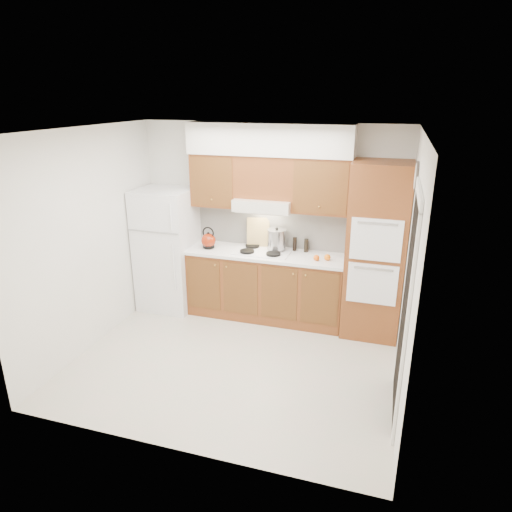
{
  "coord_description": "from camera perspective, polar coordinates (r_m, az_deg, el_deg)",
  "views": [
    {
      "loc": [
        1.58,
        -4.34,
        2.93
      ],
      "look_at": [
        0.11,
        0.45,
        1.15
      ],
      "focal_mm": 32.0,
      "sensor_mm": 36.0,
      "label": 1
    }
  ],
  "objects": [
    {
      "name": "ceiling",
      "position": [
        4.63,
        -3.08,
        15.45
      ],
      "size": [
        3.6,
        3.6,
        0.0
      ],
      "primitive_type": "plane",
      "color": "white",
      "rests_on": "wall_back"
    },
    {
      "name": "wall_back",
      "position": [
        6.27,
        1.81,
        4.47
      ],
      "size": [
        3.6,
        0.02,
        2.6
      ],
      "primitive_type": "cube",
      "color": "white",
      "rests_on": "floor"
    },
    {
      "name": "upper_cab_right",
      "position": [
        5.84,
        8.29,
        8.7
      ],
      "size": [
        0.73,
        0.33,
        0.7
      ],
      "primitive_type": "cube",
      "color": "brown",
      "rests_on": "wall_back"
    },
    {
      "name": "upper_cab_left",
      "position": [
        6.22,
        -5.0,
        9.48
      ],
      "size": [
        0.63,
        0.33,
        0.7
      ],
      "primitive_type": "cube",
      "color": "brown",
      "rests_on": "wall_back"
    },
    {
      "name": "wall_left",
      "position": [
        5.74,
        -20.01,
        1.84
      ],
      "size": [
        0.02,
        3.0,
        2.6
      ],
      "primitive_type": "cube",
      "color": "white",
      "rests_on": "floor"
    },
    {
      "name": "condiment_a",
      "position": [
        6.15,
        4.86,
        1.5
      ],
      "size": [
        0.07,
        0.07,
        0.19
      ],
      "primitive_type": "cylinder",
      "rotation": [
        0.0,
        0.0,
        -0.37
      ],
      "color": "black",
      "rests_on": "countertop"
    },
    {
      "name": "cooktop",
      "position": [
        6.11,
        0.83,
        0.6
      ],
      "size": [
        0.74,
        0.5,
        0.01
      ],
      "primitive_type": "cube",
      "color": "white",
      "rests_on": "countertop"
    },
    {
      "name": "doorway",
      "position": [
        4.42,
        18.16,
        -6.67
      ],
      "size": [
        0.02,
        0.9,
        2.1
      ],
      "primitive_type": "cube",
      "color": "black",
      "rests_on": "floor"
    },
    {
      "name": "cutting_board",
      "position": [
        6.26,
        0.27,
        2.95
      ],
      "size": [
        0.32,
        0.18,
        0.41
      ],
      "primitive_type": "cube",
      "rotation": [
        -0.21,
        0.0,
        0.26
      ],
      "color": "tan",
      "rests_on": "countertop"
    },
    {
      "name": "wall_right",
      "position": [
        4.64,
        18.61,
        -2.06
      ],
      "size": [
        0.02,
        3.0,
        2.6
      ],
      "primitive_type": "cube",
      "color": "white",
      "rests_on": "floor"
    },
    {
      "name": "soffit",
      "position": [
        5.9,
        1.69,
        14.39
      ],
      "size": [
        2.13,
        0.36,
        0.4
      ],
      "primitive_type": "cube",
      "color": "silver",
      "rests_on": "wall_back"
    },
    {
      "name": "stock_pot",
      "position": [
        6.11,
        2.59,
        2.09
      ],
      "size": [
        0.29,
        0.29,
        0.26
      ],
      "primitive_type": "cylinder",
      "rotation": [
        0.0,
        0.0,
        -0.17
      ],
      "color": "#ADADB1",
      "rests_on": "cooktop"
    },
    {
      "name": "condiment_b",
      "position": [
        6.11,
        6.29,
        1.32
      ],
      "size": [
        0.07,
        0.07,
        0.18
      ],
      "primitive_type": "cylinder",
      "rotation": [
        0.0,
        0.0,
        0.22
      ],
      "color": "black",
      "rests_on": "countertop"
    },
    {
      "name": "kettle",
      "position": [
        6.25,
        -5.97,
        1.94
      ],
      "size": [
        0.25,
        0.25,
        0.2
      ],
      "primitive_type": "sphere",
      "rotation": [
        0.0,
        0.0,
        -0.35
      ],
      "color": "maroon",
      "rests_on": "countertop"
    },
    {
      "name": "wall_clock",
      "position": [
        4.96,
        19.43,
        9.42
      ],
      "size": [
        0.02,
        0.3,
        0.3
      ],
      "primitive_type": "cylinder",
      "rotation": [
        0.0,
        1.57,
        0.0
      ],
      "color": "#3F3833",
      "rests_on": "wall_right"
    },
    {
      "name": "orange_far",
      "position": [
        5.82,
        7.56,
        -0.22
      ],
      "size": [
        0.09,
        0.09,
        0.08
      ],
      "primitive_type": "sphere",
      "rotation": [
        0.0,
        0.0,
        0.26
      ],
      "color": "#F55D0C",
      "rests_on": "countertop"
    },
    {
      "name": "orange_near",
      "position": [
        5.85,
        8.91,
        -0.17
      ],
      "size": [
        0.1,
        0.1,
        0.08
      ],
      "primitive_type": "sphere",
      "rotation": [
        0.0,
        0.0,
        -0.22
      ],
      "color": "#FF590D",
      "rests_on": "countertop"
    },
    {
      "name": "range_hood",
      "position": [
        6.0,
        1.04,
        6.49
      ],
      "size": [
        0.75,
        0.45,
        0.15
      ],
      "primitive_type": "cube",
      "color": "silver",
      "rests_on": "wall_back"
    },
    {
      "name": "backsplash",
      "position": [
        6.27,
        1.99,
        3.71
      ],
      "size": [
        2.11,
        0.03,
        0.56
      ],
      "primitive_type": "cube",
      "color": "white",
      "rests_on": "countertop"
    },
    {
      "name": "oven_cabinet",
      "position": [
        5.82,
        14.74,
        0.55
      ],
      "size": [
        0.7,
        0.65,
        2.2
      ],
      "primitive_type": "cube",
      "color": "brown",
      "rests_on": "floor"
    },
    {
      "name": "fridge",
      "position": [
        6.58,
        -10.97,
        0.83
      ],
      "size": [
        0.75,
        0.72,
        1.72
      ],
      "primitive_type": "cube",
      "color": "white",
      "rests_on": "floor"
    },
    {
      "name": "condiment_c",
      "position": [
        6.17,
        6.28,
        1.4
      ],
      "size": [
        0.07,
        0.07,
        0.16
      ],
      "primitive_type": "cylinder",
      "rotation": [
        0.0,
        0.0,
        -0.22
      ],
      "color": "black",
      "rests_on": "countertop"
    },
    {
      "name": "base_cabinets",
      "position": [
        6.27,
        1.23,
        -3.76
      ],
      "size": [
        2.11,
        0.6,
        0.9
      ],
      "primitive_type": "cube",
      "color": "brown",
      "rests_on": "floor"
    },
    {
      "name": "upper_cab_over_hood",
      "position": [
        5.98,
        1.22,
        9.88
      ],
      "size": [
        0.75,
        0.33,
        0.55
      ],
      "primitive_type": "cube",
      "color": "brown",
      "rests_on": "range_hood"
    },
    {
      "name": "countertop",
      "position": [
        6.09,
        1.23,
        0.27
      ],
      "size": [
        2.13,
        0.62,
        0.04
      ],
      "primitive_type": "cube",
      "color": "white",
      "rests_on": "base_cabinets"
    },
    {
      "name": "floor",
      "position": [
        5.47,
        -2.58,
        -12.85
      ],
      "size": [
        3.6,
        3.6,
        0.0
      ],
      "primitive_type": "plane",
      "color": "#BDB7A5",
      "rests_on": "ground"
    }
  ]
}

